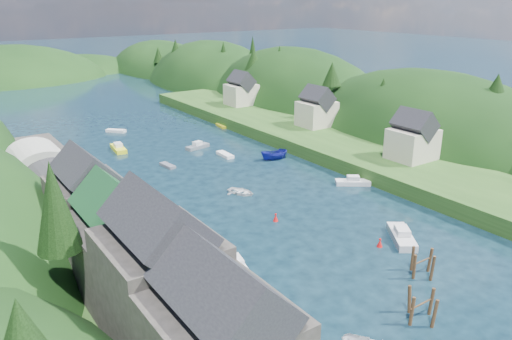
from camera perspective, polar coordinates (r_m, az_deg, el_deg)
ground at (r=91.44m, az=-7.85°, el=1.35°), size 600.00×600.00×0.00m
hillside_right at (r=137.35m, az=4.35°, el=4.28°), size 36.00×245.56×48.00m
far_hills at (r=209.58m, az=-23.17°, el=7.01°), size 103.00×68.00×44.00m
hill_trees at (r=102.42m, az=-12.13°, el=9.42°), size 92.37×150.30×12.18m
quay_left at (r=56.92m, az=-15.74°, el=-9.56°), size 12.00×110.00×2.00m
terrace_left_grass at (r=55.41m, az=-22.69°, el=-10.94°), size 12.00×110.00×2.50m
quayside_buildings at (r=42.11m, az=-12.77°, el=-10.58°), size 8.00×35.84×12.90m
boat_sheds at (r=71.87m, az=-22.63°, el=-0.53°), size 7.00×21.00×7.50m
terrace_right at (r=96.92m, az=8.18°, el=3.09°), size 16.00×120.00×2.40m
right_bank_cottages at (r=103.76m, az=6.42°, el=6.88°), size 9.00×59.24×8.41m
piling_cluster_near at (r=48.85m, az=18.39°, el=-14.82°), size 3.24×3.02×3.40m
piling_cluster_far at (r=55.77m, az=18.44°, el=-10.32°), size 3.02×2.83×3.41m
channel_buoy_near at (r=60.62m, az=13.97°, el=-8.10°), size 0.70×0.70×1.10m
channel_buoy_far at (r=65.28m, az=2.26°, el=-5.47°), size 0.70×0.70×1.10m
moored_boats at (r=69.57m, az=1.81°, el=-3.79°), size 35.89×93.99×2.00m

